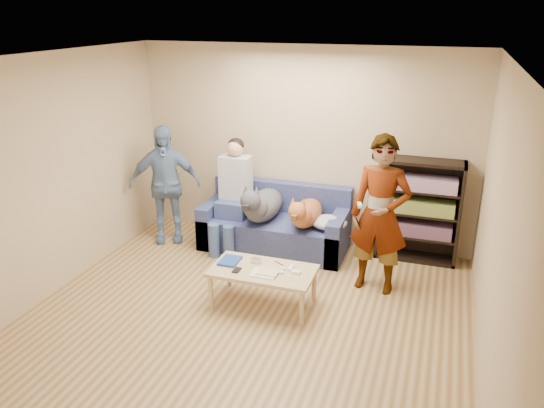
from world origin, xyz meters
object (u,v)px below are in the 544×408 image
(sofa, at_px, (276,227))
(bookshelf, at_px, (419,208))
(dog_tan, at_px, (305,213))
(person_seated, at_px, (233,190))
(dog_gray, at_px, (262,205))
(person_standing_right, at_px, (380,215))
(coffee_table, at_px, (263,273))
(person_standing_left, at_px, (165,184))
(camera_silver, at_px, (256,261))
(notebook_blue, at_px, (230,261))

(sofa, xyz_separation_m, bookshelf, (1.80, 0.23, 0.40))
(dog_tan, height_order, bookshelf, bookshelf)
(person_seated, relative_size, dog_gray, 1.17)
(person_standing_right, xyz_separation_m, coffee_table, (-1.10, -0.75, -0.52))
(dog_tan, bearing_deg, sofa, 155.93)
(person_standing_left, bearing_deg, sofa, -16.59)
(person_standing_left, distance_m, dog_tan, 1.94)
(dog_gray, bearing_deg, person_standing_left, -176.37)
(sofa, relative_size, person_seated, 1.29)
(person_standing_right, bearing_deg, person_seated, 169.27)
(person_standing_right, relative_size, person_standing_left, 1.11)
(camera_silver, xyz_separation_m, dog_tan, (0.24, 1.13, 0.16))
(dog_gray, distance_m, bookshelf, 1.98)
(dog_tan, distance_m, bookshelf, 1.42)
(camera_silver, distance_m, dog_tan, 1.17)
(sofa, relative_size, coffee_table, 1.73)
(person_seated, distance_m, dog_gray, 0.44)
(person_standing_right, distance_m, dog_tan, 1.13)
(person_standing_left, bearing_deg, dog_gray, -23.11)
(bookshelf, bearing_deg, notebook_blue, -138.68)
(person_standing_left, distance_m, bookshelf, 3.32)
(sofa, bearing_deg, person_standing_left, -169.86)
(person_standing_left, relative_size, coffee_table, 1.46)
(notebook_blue, bearing_deg, bookshelf, 41.32)
(person_standing_right, relative_size, sofa, 0.94)
(sofa, relative_size, dog_tan, 1.67)
(person_standing_right, distance_m, dog_gray, 1.67)
(dog_gray, distance_m, dog_tan, 0.59)
(camera_silver, height_order, person_seated, person_seated)
(camera_silver, xyz_separation_m, dog_gray, (-0.35, 1.16, 0.20))
(camera_silver, xyz_separation_m, sofa, (-0.22, 1.33, -0.16))
(person_standing_left, bearing_deg, coffee_table, -60.06)
(person_standing_right, distance_m, sofa, 1.71)
(bookshelf, bearing_deg, dog_tan, -161.99)
(person_standing_left, relative_size, dog_gray, 1.28)
(person_standing_right, distance_m, person_standing_left, 2.94)
(person_standing_right, xyz_separation_m, notebook_blue, (-1.50, -0.70, -0.46))
(bookshelf, bearing_deg, camera_silver, -135.27)
(camera_silver, relative_size, coffee_table, 0.10)
(notebook_blue, xyz_separation_m, dog_gray, (-0.07, 1.23, 0.21))
(dog_tan, bearing_deg, person_seated, 175.62)
(dog_tan, xyz_separation_m, coffee_table, (-0.12, -1.25, -0.23))
(person_seated, xyz_separation_m, dog_tan, (1.00, -0.08, -0.17))
(sofa, bearing_deg, dog_tan, -24.07)
(coffee_table, bearing_deg, dog_gray, 110.14)
(person_seated, bearing_deg, sofa, 13.06)
(camera_silver, xyz_separation_m, person_seated, (-0.76, 1.21, 0.33))
(person_standing_right, xyz_separation_m, dog_tan, (-0.98, 0.50, -0.29))
(person_standing_right, relative_size, bookshelf, 1.37)
(notebook_blue, relative_size, bookshelf, 0.20)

